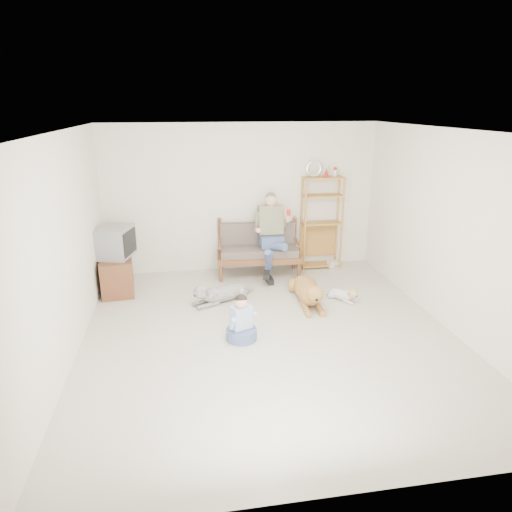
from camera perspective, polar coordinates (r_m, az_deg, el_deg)
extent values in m
plane|color=beige|center=(6.33, 1.69, -9.80)|extent=(5.50, 5.50, 0.00)
plane|color=white|center=(5.59, 1.96, 15.39)|extent=(5.50, 5.50, 0.00)
plane|color=silver|center=(8.45, -1.80, 7.22)|extent=(5.00, 0.00, 5.00)
plane|color=silver|center=(3.36, 11.06, -11.28)|extent=(5.00, 0.00, 5.00)
plane|color=silver|center=(5.88, -22.82, 0.71)|extent=(0.00, 5.50, 5.50)
plane|color=silver|center=(6.75, 23.16, 2.82)|extent=(0.00, 5.50, 5.50)
cube|color=brown|center=(8.33, 0.34, -0.06)|extent=(1.55, 0.82, 0.10)
cube|color=brown|center=(8.30, 0.34, 0.69)|extent=(1.42, 0.71, 0.13)
cube|color=brown|center=(8.45, 0.07, 2.70)|extent=(1.39, 0.23, 0.45)
cylinder|color=brown|center=(8.46, 0.00, 4.11)|extent=(1.40, 0.16, 0.05)
cylinder|color=brown|center=(8.03, -4.23, -2.35)|extent=(0.07, 0.07, 0.30)
cylinder|color=brown|center=(8.49, -4.66, 1.13)|extent=(0.07, 0.07, 0.95)
cylinder|color=brown|center=(8.26, 5.48, -1.78)|extent=(0.07, 0.07, 0.30)
cylinder|color=brown|center=(8.71, 4.55, 1.57)|extent=(0.07, 0.07, 0.95)
cube|color=#4E6090|center=(8.25, 1.93, 1.93)|extent=(0.41, 0.39, 0.21)
cube|color=gray|center=(8.25, 1.81, 4.55)|extent=(0.43, 0.30, 0.54)
sphere|color=#D79F86|center=(8.14, 1.88, 6.97)|extent=(0.22, 0.22, 0.22)
sphere|color=#5D5852|center=(8.15, 1.85, 7.28)|extent=(0.20, 0.20, 0.20)
cylinder|color=red|center=(8.05, 4.10, 5.45)|extent=(0.07, 0.07, 0.09)
cube|color=#B38438|center=(8.52, 8.44, 9.66)|extent=(0.73, 0.30, 0.03)
torus|color=silver|center=(8.44, 7.22, 10.77)|extent=(0.30, 0.05, 0.30)
cone|color=red|center=(8.52, 8.78, 10.29)|extent=(0.10, 0.10, 0.15)
cylinder|color=#B38438|center=(8.46, 6.14, 3.79)|extent=(0.04, 0.04, 1.74)
cylinder|color=#B38438|center=(8.72, 5.66, 4.25)|extent=(0.04, 0.04, 1.74)
cylinder|color=#B38438|center=(8.67, 10.70, 3.94)|extent=(0.04, 0.04, 1.74)
cylinder|color=#B38438|center=(8.93, 10.10, 4.39)|extent=(0.04, 0.04, 1.74)
cube|color=silver|center=(8.93, 9.60, -1.00)|extent=(0.22, 0.18, 0.13)
cube|color=brown|center=(7.97, -16.95, -2.15)|extent=(0.59, 0.95, 0.60)
cube|color=brown|center=(7.81, -18.89, -2.79)|extent=(0.06, 0.40, 0.50)
cube|color=brown|center=(8.21, -18.43, -1.69)|extent=(0.06, 0.40, 0.50)
cube|color=gray|center=(7.82, -17.16, 1.70)|extent=(0.63, 0.71, 0.50)
cube|color=black|center=(7.73, -15.52, 1.65)|extent=(0.16, 0.50, 0.40)
cube|color=silver|center=(8.64, -9.96, -0.02)|extent=(0.12, 0.02, 0.08)
ellipsoid|color=#AA6B3B|center=(7.40, 6.30, -4.22)|extent=(0.41, 1.03, 0.32)
sphere|color=#AA6B3B|center=(7.11, 6.85, -5.00)|extent=(0.32, 0.32, 0.32)
sphere|color=#AA6B3B|center=(6.83, 7.38, -4.77)|extent=(0.25, 0.25, 0.25)
ellipsoid|color=#AA6B3B|center=(6.74, 7.60, -5.35)|extent=(0.12, 0.19, 0.10)
cylinder|color=#AA6B3B|center=(7.89, 5.46, -3.45)|extent=(0.17, 0.40, 0.05)
ellipsoid|color=#AA6B3B|center=(6.83, 6.61, -4.73)|extent=(0.06, 0.08, 0.12)
ellipsoid|color=#AA6B3B|center=(6.88, 8.05, -4.65)|extent=(0.06, 0.08, 0.12)
ellipsoid|color=silver|center=(7.34, -3.82, -4.64)|extent=(0.86, 0.61, 0.25)
sphere|color=silver|center=(7.22, -5.50, -4.95)|extent=(0.25, 0.25, 0.25)
sphere|color=silver|center=(7.09, -6.97, -4.52)|extent=(0.21, 0.21, 0.21)
ellipsoid|color=silver|center=(7.06, -7.65, -4.85)|extent=(0.18, 0.15, 0.08)
cylinder|color=silver|center=(7.57, -1.15, -4.46)|extent=(0.26, 0.26, 0.04)
ellipsoid|color=silver|center=(7.16, -7.11, -4.29)|extent=(0.08, 0.07, 0.11)
ellipsoid|color=silver|center=(7.04, -6.53, -4.68)|extent=(0.08, 0.07, 0.11)
ellipsoid|color=silver|center=(7.50, 10.52, -4.74)|extent=(0.40, 0.45, 0.16)
sphere|color=silver|center=(7.43, 11.32, -4.92)|extent=(0.16, 0.16, 0.16)
sphere|color=tan|center=(7.36, 12.03, -4.63)|extent=(0.15, 0.15, 0.15)
ellipsoid|color=tan|center=(7.33, 12.46, -4.87)|extent=(0.12, 0.12, 0.06)
cylinder|color=silver|center=(7.63, 9.20, -4.66)|extent=(0.15, 0.11, 0.03)
cone|color=tan|center=(7.31, 11.73, -4.39)|extent=(0.04, 0.04, 0.05)
cone|color=tan|center=(7.39, 12.17, -4.16)|extent=(0.04, 0.04, 0.05)
torus|color=red|center=(7.37, 11.88, -4.66)|extent=(0.14, 0.14, 0.02)
cylinder|color=#4E6090|center=(6.19, -1.82, -9.72)|extent=(0.41, 0.41, 0.15)
cube|color=silver|center=(6.10, -1.86, -7.63)|extent=(0.31, 0.26, 0.32)
sphere|color=#D79F86|center=(5.98, -1.86, -5.79)|extent=(0.17, 0.17, 0.17)
sphere|color=black|center=(5.98, -1.88, -5.50)|extent=(0.16, 0.16, 0.16)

